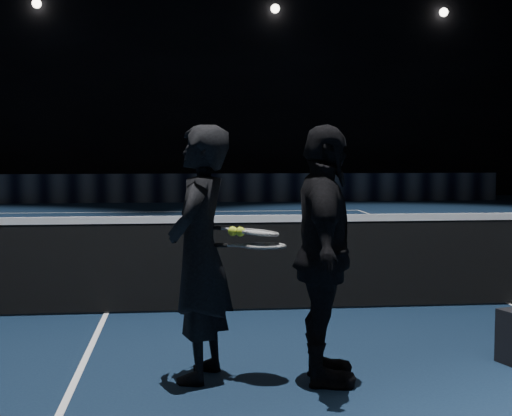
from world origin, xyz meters
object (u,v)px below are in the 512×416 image
at_px(player_b, 324,255).
at_px(player_a, 200,253).
at_px(racket_upper, 258,232).
at_px(tennis_balls, 236,229).
at_px(racket_lower, 265,246).

bearing_deg(player_b, player_a, 85.83).
distance_m(player_a, racket_upper, 0.43).
height_order(player_a, racket_upper, player_a).
height_order(player_a, tennis_balls, player_a).
bearing_deg(player_a, racket_upper, 102.57).
height_order(racket_lower, tennis_balls, tennis_balls).
xyz_separation_m(racket_lower, racket_upper, (-0.04, 0.05, 0.09)).
distance_m(racket_upper, tennis_balls, 0.15).
xyz_separation_m(player_a, tennis_balls, (0.25, -0.05, 0.17)).
height_order(player_b, racket_lower, player_b).
xyz_separation_m(player_a, racket_upper, (0.40, -0.04, 0.14)).
distance_m(player_a, racket_lower, 0.45).
xyz_separation_m(player_b, tennis_balls, (-0.58, 0.13, 0.17)).
relative_size(racket_upper, tennis_balls, 5.67).
bearing_deg(racket_lower, player_b, -0.00).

